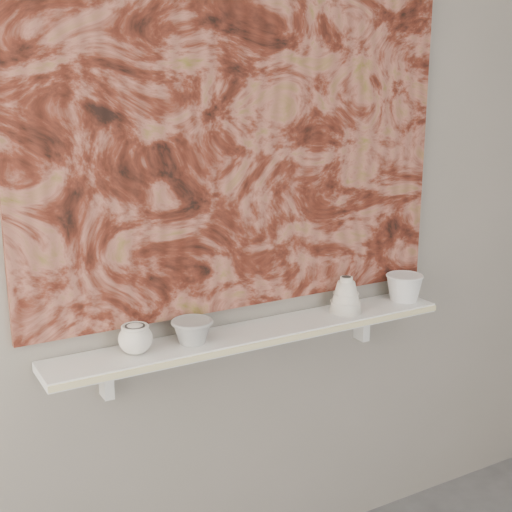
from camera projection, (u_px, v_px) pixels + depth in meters
wall_back at (241, 198)px, 2.31m from camera, size 3.60×0.00×3.60m
shelf at (256, 334)px, 2.33m from camera, size 1.40×0.18×0.03m
shelf_stripe at (270, 343)px, 2.26m from camera, size 1.40×0.01×0.02m
bracket_left at (106, 379)px, 2.17m from camera, size 0.03×0.06×0.12m
bracket_right at (362, 324)px, 2.64m from camera, size 0.03×0.06×0.12m
painting at (243, 140)px, 2.25m from camera, size 1.50×0.02×1.10m
house_motif at (356, 222)px, 2.53m from camera, size 0.09×0.00×0.08m
bowl_grey at (192, 331)px, 2.21m from camera, size 0.15×0.15×0.08m
cup_cream at (135, 339)px, 2.12m from camera, size 0.13×0.13×0.09m
bell_vessel at (346, 294)px, 2.49m from camera, size 0.13×0.13×0.13m
bowl_white at (404, 287)px, 2.62m from camera, size 0.18×0.18×0.10m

